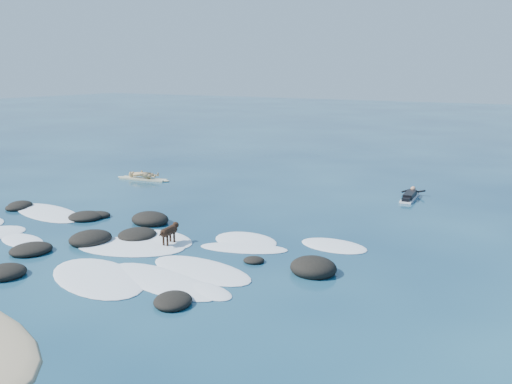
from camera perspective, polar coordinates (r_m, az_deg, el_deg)
The scene contains 6 objects.
ground at distance 18.78m, azimuth -11.15°, elevation -4.31°, with size 160.00×160.00×0.00m, color #0A2642.
reef_rocks at distance 19.04m, azimuth -18.12°, elevation -4.10°, with size 14.56×7.25×0.56m.
breaking_foam at distance 18.18m, azimuth -16.22°, elevation -5.09°, with size 14.84×8.20×0.12m.
standing_surfer_rig at distance 28.01m, azimuth -11.26°, elevation 2.51°, with size 2.89×0.86×1.65m.
paddling_surfer_rig at distance 24.36m, azimuth 15.14°, elevation -0.37°, with size 1.02×2.28×0.39m.
dog at distance 17.53m, azimuth -8.63°, elevation -3.87°, with size 0.34×1.07×0.68m.
Camera 1 is at (12.16, -13.30, 5.28)m, focal length 40.00 mm.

